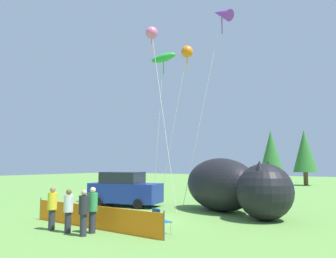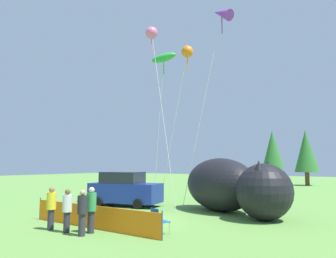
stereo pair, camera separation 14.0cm
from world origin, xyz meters
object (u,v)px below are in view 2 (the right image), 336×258
spectator_in_black_shirt (82,211)px  kite_purple_delta (222,14)px  spectator_in_yellow_shirt (67,209)px  spectator_in_red_shirt (51,206)px  folding_chair (158,219)px  parked_car (125,189)px  kite_green_fish (164,58)px  inflatable_cat (230,187)px  spectator_in_blue_shirt (91,208)px  kite_orange_flower (187,52)px  kite_pink_octopus (152,34)px

spectator_in_black_shirt → kite_purple_delta: 14.86m
spectator_in_yellow_shirt → spectator_in_red_shirt: 0.94m
folding_chair → spectator_in_yellow_shirt: spectator_in_yellow_shirt is taller
folding_chair → kite_purple_delta: 14.01m
parked_car → spectator_in_red_shirt: size_ratio=2.79×
parked_car → spectator_in_red_shirt: bearing=-82.8°
folding_chair → spectator_in_red_shirt: 4.36m
kite_purple_delta → folding_chair: bearing=-83.0°
parked_car → kite_green_fish: (0.45, 3.56, 9.25)m
inflatable_cat → spectator_in_black_shirt: 8.43m
spectator_in_black_shirt → spectator_in_blue_shirt: 0.56m
parked_car → spectator_in_red_shirt: (2.51, -7.16, -0.10)m
spectator_in_yellow_shirt → inflatable_cat: bearing=68.4°
spectator_in_blue_shirt → kite_orange_flower: 14.53m
inflatable_cat → kite_purple_delta: (-1.13, 1.78, 10.59)m
kite_green_fish → kite_orange_flower: (1.71, 0.48, 0.26)m
spectator_in_yellow_shirt → kite_green_fish: size_ratio=0.15×
spectator_in_yellow_shirt → spectator_in_red_shirt: size_ratio=0.97×
spectator_in_blue_shirt → spectator_in_red_shirt: bearing=-164.4°
inflatable_cat → kite_pink_octopus: bearing=-147.2°
parked_car → kite_orange_flower: bearing=49.8°
spectator_in_blue_shirt → spectator_in_yellow_shirt: bearing=-150.2°
folding_chair → kite_pink_octopus: (-4.87, 5.97, 10.29)m
inflatable_cat → kite_green_fish: (-6.18, 2.65, 8.93)m
spectator_in_yellow_shirt → kite_green_fish: (-3.00, 10.69, 9.38)m
inflatable_cat → spectator_in_blue_shirt: (-2.37, -7.58, -0.41)m
spectator_in_red_shirt → spectator_in_blue_shirt: 1.82m
spectator_in_red_shirt → kite_orange_flower: 14.76m
parked_car → inflatable_cat: 6.70m
spectator_in_yellow_shirt → kite_purple_delta: size_ratio=0.13×
inflatable_cat → kite_orange_flower: kite_orange_flower is taller
spectator_in_black_shirt → spectator_in_blue_shirt: (-0.12, 0.54, 0.03)m
inflatable_cat → spectator_in_yellow_shirt: size_ratio=4.46×
spectator_in_black_shirt → kite_orange_flower: bearing=101.2°
spectator_in_blue_shirt → kite_pink_octopus: kite_pink_octopus is taller
kite_green_fish → spectator_in_red_shirt: bearing=-79.1°
inflatable_cat → spectator_in_black_shirt: inflatable_cat is taller
spectator_in_black_shirt → parked_car: bearing=121.3°
spectator_in_yellow_shirt → spectator_in_blue_shirt: 0.94m
kite_pink_octopus → parked_car: bearing=-161.5°
parked_car → inflatable_cat: inflatable_cat is taller
kite_purple_delta → kite_pink_octopus: (-3.88, -2.14, -1.10)m
kite_orange_flower → kite_green_fish: bearing=-164.4°
parked_car → inflatable_cat: size_ratio=0.65×
spectator_in_red_shirt → kite_pink_octopus: size_ratio=0.15×
spectator_in_black_shirt → kite_green_fish: bearing=110.1°
spectator_in_black_shirt → kite_orange_flower: (-2.22, 11.25, 9.62)m
spectator_in_yellow_shirt → kite_purple_delta: (2.05, 9.82, 11.05)m
kite_orange_flower → kite_pink_octopus: bearing=-98.7°
folding_chair → kite_orange_flower: kite_orange_flower is taller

